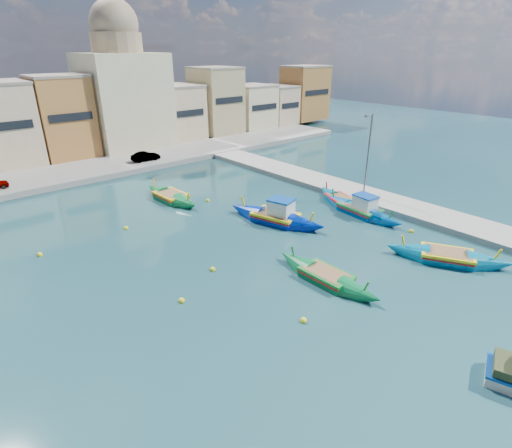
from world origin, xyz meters
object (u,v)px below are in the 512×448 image
luzzu_blue_south (326,277)px  luzzu_cyan_south (447,258)px  church_block (122,87)px  luzzu_green (171,197)px  luzzu_blue_cabin (276,218)px  luzzu_turquoise_cabin (360,210)px  luzzu_cyan_mid (340,201)px  quay_street_lamp (368,155)px

luzzu_blue_south → luzzu_cyan_south: luzzu_cyan_south is taller
church_block → luzzu_blue_south: size_ratio=2.42×
luzzu_green → luzzu_cyan_south: luzzu_green is taller
church_block → luzzu_blue_cabin: bearing=-94.2°
luzzu_turquoise_cabin → luzzu_cyan_mid: (0.74, 2.73, -0.11)m
luzzu_cyan_mid → luzzu_green: luzzu_green is taller
luzzu_blue_south → quay_street_lamp: bearing=26.8°
quay_street_lamp → luzzu_cyan_mid: 4.85m
luzzu_cyan_south → luzzu_blue_south: bearing=154.9°
luzzu_blue_south → church_block: bearing=81.1°
church_block → quay_street_lamp: bearing=-77.7°
luzzu_turquoise_cabin → luzzu_blue_south: 11.80m
quay_street_lamp → luzzu_green: size_ratio=0.99×
church_block → luzzu_turquoise_cabin: 37.05m
luzzu_blue_cabin → luzzu_green: size_ratio=1.15×
quay_street_lamp → luzzu_blue_south: bearing=-153.2°
luzzu_turquoise_cabin → luzzu_cyan_south: bearing=-106.3°
luzzu_cyan_mid → luzzu_blue_cabin: bearing=173.9°
church_block → luzzu_blue_south: 42.29m
luzzu_cyan_south → quay_street_lamp: bearing=61.8°
luzzu_blue_cabin → luzzu_cyan_south: bearing=-71.8°
quay_street_lamp → luzzu_cyan_south: size_ratio=0.99×
quay_street_lamp → luzzu_blue_cabin: quay_street_lamp is taller
luzzu_blue_south → luzzu_cyan_south: size_ratio=0.98×
luzzu_turquoise_cabin → luzzu_cyan_south: size_ratio=1.12×
luzzu_cyan_south → luzzu_turquoise_cabin: bearing=73.7°
luzzu_blue_cabin → luzzu_green: luzzu_blue_cabin is taller
church_block → quay_street_lamp: 35.04m
luzzu_green → luzzu_blue_south: (-0.11, -18.87, -0.03)m
luzzu_turquoise_cabin → church_block: bearing=96.8°
luzzu_cyan_mid → quay_street_lamp: bearing=-18.5°
luzzu_turquoise_cabin → luzzu_cyan_mid: luzzu_turquoise_cabin is taller
luzzu_cyan_south → luzzu_blue_cabin: bearing=108.2°
church_block → luzzu_green: 24.40m
luzzu_turquoise_cabin → luzzu_blue_cabin: bearing=152.1°
church_block → luzzu_cyan_south: size_ratio=2.36×
quay_street_lamp → luzzu_cyan_south: (-5.78, -10.76, -4.07)m
luzzu_turquoise_cabin → luzzu_green: size_ratio=1.12×
luzzu_cyan_mid → luzzu_blue_south: (-11.39, -7.81, 0.01)m
luzzu_blue_cabin → luzzu_cyan_mid: (7.41, -0.79, -0.16)m
church_block → luzzu_cyan_mid: (5.00, -33.18, -8.18)m
luzzu_turquoise_cabin → quay_street_lamp: bearing=31.0°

